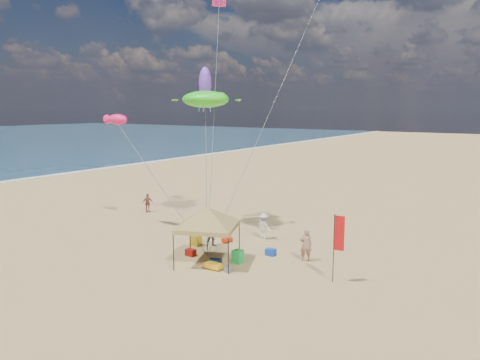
# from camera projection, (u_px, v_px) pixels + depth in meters

# --- Properties ---
(ground) EXTENTS (280.00, 280.00, 0.00)m
(ground) POSITION_uv_depth(u_px,v_px,m) (209.00, 260.00, 24.87)
(ground) COLOR tan
(ground) RESTS_ON ground
(canopy_tent) EXTENTS (5.24, 5.24, 3.51)m
(canopy_tent) POSITION_uv_depth(u_px,v_px,m) (207.00, 209.00, 23.95)
(canopy_tent) COLOR black
(canopy_tent) RESTS_ON ground
(feather_flag) EXTENTS (0.50, 0.10, 3.30)m
(feather_flag) POSITION_uv_depth(u_px,v_px,m) (338.00, 238.00, 21.37)
(feather_flag) COLOR black
(feather_flag) RESTS_ON ground
(cooler_red) EXTENTS (0.54, 0.38, 0.38)m
(cooler_red) POSITION_uv_depth(u_px,v_px,m) (191.00, 252.00, 25.61)
(cooler_red) COLOR #A4130D
(cooler_red) RESTS_ON ground
(cooler_blue) EXTENTS (0.54, 0.38, 0.38)m
(cooler_blue) POSITION_uv_depth(u_px,v_px,m) (271.00, 252.00, 25.65)
(cooler_blue) COLOR #1439A4
(cooler_blue) RESTS_ON ground
(bag_navy) EXTENTS (0.69, 0.54, 0.36)m
(bag_navy) POSITION_uv_depth(u_px,v_px,m) (216.00, 261.00, 24.15)
(bag_navy) COLOR #0B1832
(bag_navy) RESTS_ON ground
(bag_orange) EXTENTS (0.54, 0.69, 0.36)m
(bag_orange) POSITION_uv_depth(u_px,v_px,m) (227.00, 240.00, 28.08)
(bag_orange) COLOR red
(bag_orange) RESTS_ON ground
(chair_green) EXTENTS (0.50, 0.50, 0.70)m
(chair_green) POSITION_uv_depth(u_px,v_px,m) (238.00, 257.00, 24.41)
(chair_green) COLOR green
(chair_green) RESTS_ON ground
(chair_yellow) EXTENTS (0.50, 0.50, 0.70)m
(chair_yellow) POSITION_uv_depth(u_px,v_px,m) (196.00, 240.00, 27.48)
(chair_yellow) COLOR gold
(chair_yellow) RESTS_ON ground
(crate_grey) EXTENTS (0.34, 0.30, 0.28)m
(crate_grey) POSITION_uv_depth(u_px,v_px,m) (228.00, 269.00, 23.08)
(crate_grey) COLOR slate
(crate_grey) RESTS_ON ground
(beach_cart) EXTENTS (0.90, 0.50, 0.24)m
(beach_cart) POSITION_uv_depth(u_px,v_px,m) (214.00, 265.00, 23.47)
(beach_cart) COLOR yellow
(beach_cart) RESTS_ON ground
(person_near_a) EXTENTS (0.78, 0.72, 1.78)m
(person_near_a) POSITION_uv_depth(u_px,v_px,m) (306.00, 245.00, 24.65)
(person_near_a) COLOR #A2715D
(person_near_a) RESTS_ON ground
(person_near_b) EXTENTS (0.95, 0.94, 1.55)m
(person_near_b) POSITION_uv_depth(u_px,v_px,m) (212.00, 233.00, 27.32)
(person_near_b) COLOR #37404C
(person_near_b) RESTS_ON ground
(person_near_c) EXTENTS (1.15, 0.76, 1.66)m
(person_near_c) POSITION_uv_depth(u_px,v_px,m) (264.00, 226.00, 28.77)
(person_near_c) COLOR beige
(person_near_c) RESTS_ON ground
(person_far_a) EXTENTS (0.65, 0.95, 1.49)m
(person_far_a) POSITION_uv_depth(u_px,v_px,m) (147.00, 203.00, 36.20)
(person_far_a) COLOR #994C3A
(person_far_a) RESTS_ON ground
(turtle_kite) EXTENTS (4.12, 3.76, 1.12)m
(turtle_kite) POSITION_uv_depth(u_px,v_px,m) (205.00, 99.00, 30.66)
(turtle_kite) COLOR #2DE823
(turtle_kite) RESTS_ON ground
(fish_kite) EXTENTS (1.75, 1.02, 0.74)m
(fish_kite) POSITION_uv_depth(u_px,v_px,m) (118.00, 119.00, 30.60)
(fish_kite) COLOR #FF1C64
(fish_kite) RESTS_ON ground
(squid_kite) EXTENTS (1.07, 1.07, 2.35)m
(squid_kite) POSITION_uv_depth(u_px,v_px,m) (205.00, 84.00, 32.69)
(squid_kite) COLOR purple
(squid_kite) RESTS_ON ground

